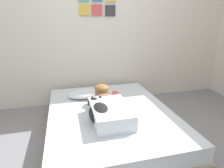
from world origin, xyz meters
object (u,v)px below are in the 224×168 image
Objects in this scene: dog at (100,112)px; bed at (110,121)px; coffee_cup at (115,94)px; pillow at (85,94)px; cell_phone at (113,132)px; person_lying at (108,107)px.

bed is at bearing 51.80° from dog.
dog is 4.60× the size of coffee_cup.
pillow is at bearing 115.90° from bed.
cell_phone is at bearing -100.36° from bed.
bed is 3.44× the size of dog.
dog reaches higher than cell_phone.
coffee_cup reaches higher than cell_phone.
dog is 0.30m from cell_phone.
cell_phone is (-0.03, -0.38, -0.10)m from person_lying.
person_lying is (-0.06, -0.11, 0.26)m from bed.
person_lying is 6.57× the size of cell_phone.
pillow is at bearing 95.99° from dog.
coffee_cup is (0.24, 0.53, -0.07)m from person_lying.
coffee_cup is 0.95m from cell_phone.
dog is at bearing -84.01° from pillow.
bed is 0.62m from pillow.
pillow is 3.71× the size of cell_phone.
cell_phone is at bearing -106.52° from coffee_cup.
dog reaches higher than pillow.
dog is 0.74m from coffee_cup.
person_lying is at bearing -72.65° from pillow.
person_lying is 1.60× the size of dog.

